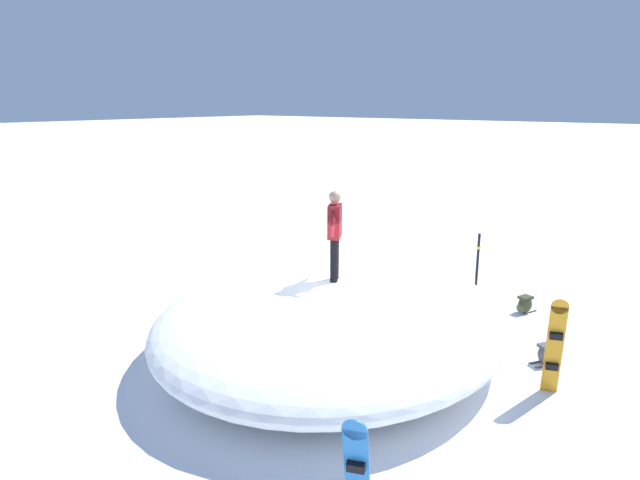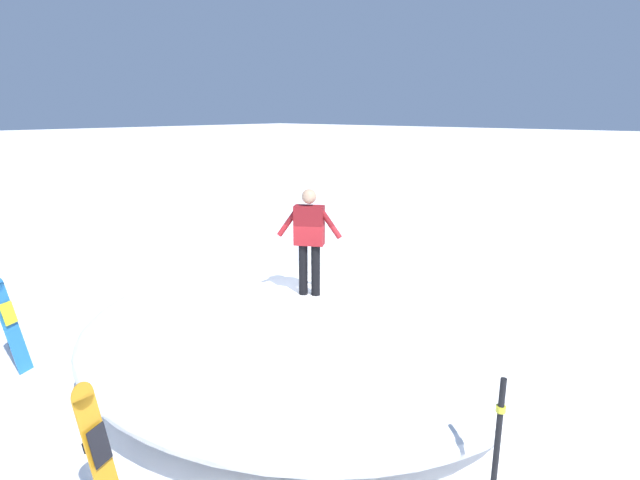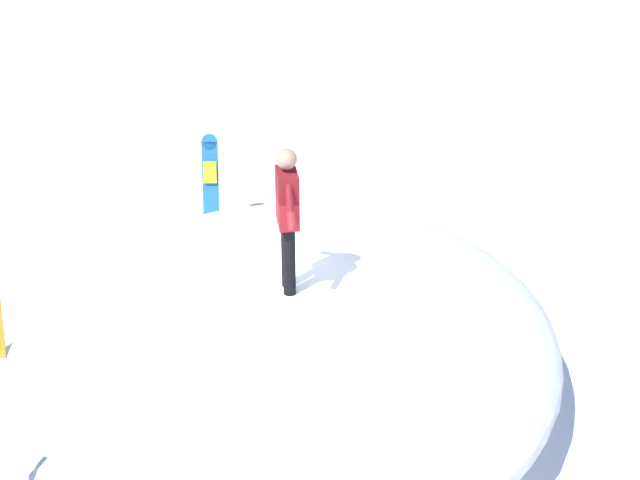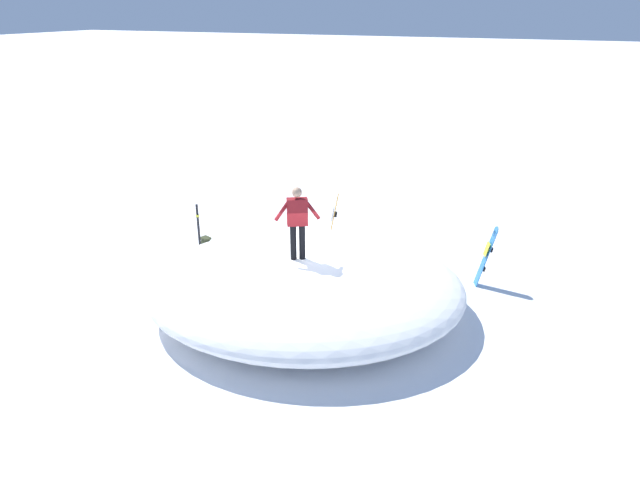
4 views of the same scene
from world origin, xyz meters
The scene contains 6 objects.
ground centered at (0.00, 0.00, 0.00)m, with size 240.00×240.00×0.00m, color white.
snow_mound centered at (0.19, 0.06, 0.68)m, with size 7.37×6.38×1.36m, color white.
snowboarder_standing centered at (0.30, 0.14, 2.34)m, with size 0.93×0.59×1.69m.
snowboard_primary_upright centered at (0.99, -3.69, 0.89)m, with size 0.41×0.36×1.72m.
snowboard_secondary_upright centered at (-3.49, -3.00, 0.83)m, with size 0.49×0.41×1.62m.
trail_marker_pole centered at (3.91, -1.16, 0.93)m, with size 0.10×0.10×1.78m.
Camera 2 is at (5.36, -5.51, 4.21)m, focal length 28.34 mm.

